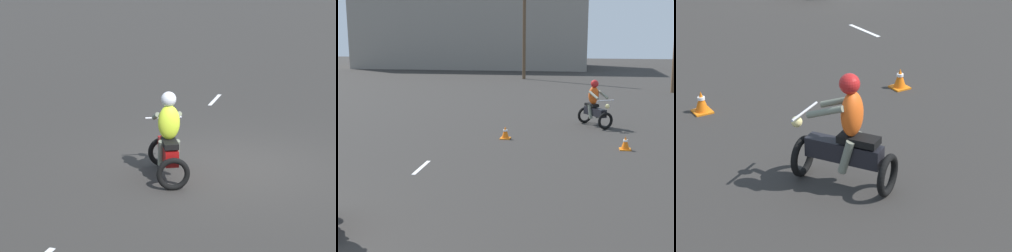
{
  "view_description": "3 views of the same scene",
  "coord_description": "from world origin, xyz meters",
  "views": [
    {
      "loc": [
        -3.19,
        11.79,
        4.23
      ],
      "look_at": [
        1.03,
        1.09,
        1.0
      ],
      "focal_mm": 70.0,
      "sensor_mm": 36.0,
      "label": 1
    },
    {
      "loc": [
        5.37,
        -5.64,
        3.24
      ],
      "look_at": [
        3.42,
        6.13,
        0.9
      ],
      "focal_mm": 50.0,
      "sensor_mm": 36.0,
      "label": 2
    },
    {
      "loc": [
        9.99,
        17.97,
        4.58
      ],
      "look_at": [
        5.82,
        11.18,
        0.9
      ],
      "focal_mm": 70.0,
      "sensor_mm": 36.0,
      "label": 3
    }
  ],
  "objects": [
    {
      "name": "motorcycle_rider_background",
      "position": [
        5.8,
        11.21,
        0.73
      ],
      "size": [
        1.26,
        1.5,
        1.66
      ],
      "rotation": [
        0.0,
        0.0,
        3.72
      ],
      "color": "black",
      "rests_on": "ground"
    },
    {
      "name": "traffic_cone_mid_left",
      "position": [
        2.99,
        8.6,
        0.19
      ],
      "size": [
        0.32,
        0.32,
        0.39
      ],
      "color": "orange",
      "rests_on": "ground"
    },
    {
      "name": "traffic_cone_far_right",
      "position": [
        6.61,
        7.73,
        0.19
      ],
      "size": [
        0.32,
        0.32,
        0.39
      ],
      "color": "orange",
      "rests_on": "ground"
    },
    {
      "name": "lane_stripe_n",
      "position": [
        1.47,
        5.04,
        0.0
      ],
      "size": [
        0.13,
        1.23,
        0.01
      ],
      "primitive_type": "cube",
      "rotation": [
        0.0,
        0.0,
        3.17
      ],
      "color": "silver",
      "rests_on": "ground"
    },
    {
      "name": "utility_pole_far",
      "position": [
        1.0,
        28.84,
        5.0
      ],
      "size": [
        0.24,
        0.24,
        10.0
      ],
      "primitive_type": "cylinder",
      "color": "brown",
      "rests_on": "ground"
    },
    {
      "name": "building_backdrop",
      "position": [
        -5.56,
        41.17,
        4.08
      ],
      "size": [
        22.36,
        9.77,
        8.16
      ],
      "primitive_type": "cube",
      "color": "gray",
      "rests_on": "ground"
    }
  ]
}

